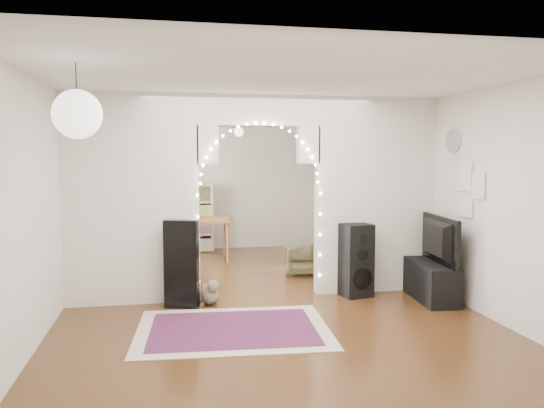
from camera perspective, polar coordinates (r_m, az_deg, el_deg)
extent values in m
plane|color=black|center=(7.33, -1.41, -9.86)|extent=(7.50, 7.50, 0.00)
cube|color=white|center=(7.11, -1.46, 11.63)|extent=(5.00, 7.50, 0.02)
cube|color=silver|center=(10.80, -4.76, 2.32)|extent=(5.00, 0.02, 2.70)
cube|color=silver|center=(3.48, 8.99, -4.25)|extent=(5.00, 0.02, 2.70)
cube|color=silver|center=(7.12, -21.70, 0.36)|extent=(0.02, 7.50, 2.70)
cube|color=silver|center=(7.90, 16.74, 0.98)|extent=(0.02, 7.50, 2.70)
cube|color=silver|center=(7.01, -14.85, 0.49)|extent=(1.70, 0.20, 2.70)
cube|color=silver|center=(7.54, 11.02, 0.91)|extent=(1.70, 0.20, 2.70)
cube|color=silver|center=(7.09, -1.45, 10.03)|extent=(1.60, 0.20, 0.40)
cube|color=white|center=(8.87, -19.41, 2.33)|extent=(0.04, 1.20, 1.40)
cylinder|color=white|center=(7.35, 18.95, 6.45)|extent=(0.03, 0.31, 0.31)
sphere|color=white|center=(4.64, -20.21, 9.04)|extent=(0.40, 0.40, 0.40)
cube|color=maroon|center=(6.01, -4.21, -13.26)|extent=(2.21, 1.73, 0.02)
cube|color=black|center=(6.77, -9.71, -6.38)|extent=(0.45, 0.27, 1.11)
ellipsoid|color=tan|center=(6.89, -9.75, -7.57)|extent=(0.39, 0.27, 0.45)
cube|color=black|center=(6.82, -9.80, -4.52)|extent=(0.05, 0.04, 0.51)
cube|color=black|center=(6.78, -9.84, -2.20)|extent=(0.06, 0.05, 0.11)
ellipsoid|color=brown|center=(6.97, -6.70, -9.54)|extent=(0.32, 0.42, 0.27)
sphere|color=brown|center=(6.79, -6.33, -8.77)|extent=(0.19, 0.19, 0.16)
cone|color=brown|center=(6.77, -6.67, -8.14)|extent=(0.05, 0.05, 0.06)
cone|color=brown|center=(6.78, -6.01, -8.12)|extent=(0.05, 0.05, 0.06)
cylinder|color=brown|center=(7.18, -7.17, -9.84)|extent=(0.09, 0.25, 0.08)
cube|color=black|center=(7.30, 9.04, -5.99)|extent=(0.44, 0.39, 0.99)
cylinder|color=black|center=(7.21, 9.70, -7.94)|extent=(0.28, 0.07, 0.29)
cylinder|color=black|center=(7.14, 9.74, -5.36)|extent=(0.15, 0.05, 0.15)
cylinder|color=black|center=(7.10, 9.77, -3.62)|extent=(0.09, 0.04, 0.09)
cube|color=black|center=(7.38, 16.72, -7.97)|extent=(0.49, 1.03, 0.50)
imported|color=black|center=(7.27, 16.84, -3.68)|extent=(0.24, 1.08, 0.62)
cube|color=#C3AB8D|center=(10.55, -9.88, -1.56)|extent=(1.32, 0.55, 1.33)
cube|color=brown|center=(9.64, -8.05, -1.78)|extent=(1.21, 0.81, 0.05)
cylinder|color=brown|center=(9.37, -11.11, -4.37)|extent=(0.05, 0.05, 0.70)
cylinder|color=brown|center=(9.42, -4.76, -4.24)|extent=(0.05, 0.05, 0.70)
cylinder|color=brown|center=(10.01, -11.08, -3.75)|extent=(0.05, 0.05, 0.70)
cylinder|color=brown|center=(10.05, -5.13, -3.64)|extent=(0.05, 0.05, 0.70)
imported|color=silver|center=(9.63, -8.06, -1.07)|extent=(0.18, 0.18, 0.19)
imported|color=#4C4326|center=(8.21, -11.93, -6.72)|extent=(0.49, 0.51, 0.44)
imported|color=#4C4326|center=(8.55, 3.21, -6.06)|extent=(0.53, 0.54, 0.46)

